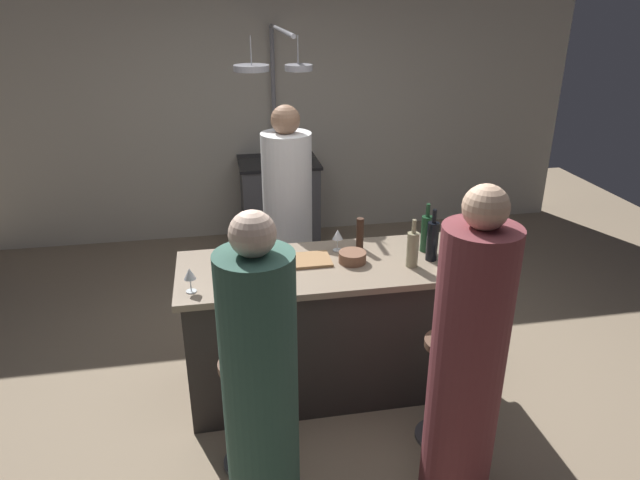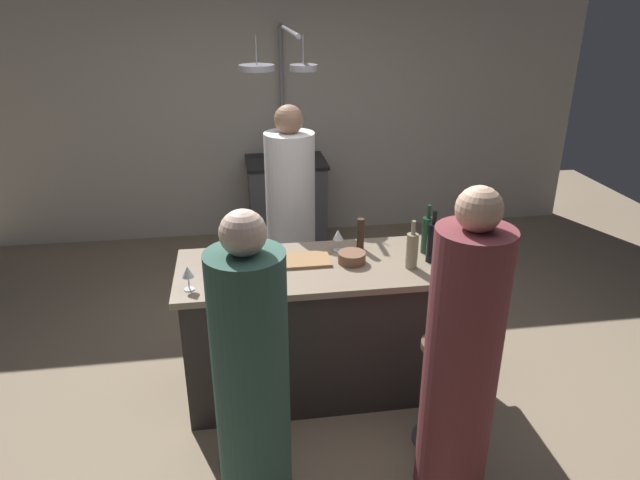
# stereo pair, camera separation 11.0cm
# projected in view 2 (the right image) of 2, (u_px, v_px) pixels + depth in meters

# --- Properties ---
(ground_plane) EXTENTS (9.00, 9.00, 0.00)m
(ground_plane) POSITION_uv_depth(u_px,v_px,m) (323.00, 384.00, 3.89)
(ground_plane) COLOR gray
(back_wall) EXTENTS (6.40, 0.16, 2.60)m
(back_wall) POSITION_uv_depth(u_px,v_px,m) (281.00, 112.00, 5.96)
(back_wall) COLOR beige
(back_wall) RESTS_ON ground_plane
(kitchen_island) EXTENTS (1.80, 0.72, 0.90)m
(kitchen_island) POSITION_uv_depth(u_px,v_px,m) (323.00, 327.00, 3.71)
(kitchen_island) COLOR #332D2B
(kitchen_island) RESTS_ON ground_plane
(stove_range) EXTENTS (0.80, 0.64, 0.89)m
(stove_range) POSITION_uv_depth(u_px,v_px,m) (287.00, 202.00, 5.94)
(stove_range) COLOR #47474C
(stove_range) RESTS_ON ground_plane
(chef) EXTENTS (0.36, 0.36, 1.73)m
(chef) POSITION_uv_depth(u_px,v_px,m) (291.00, 228.00, 4.34)
(chef) COLOR white
(chef) RESTS_ON ground_plane
(bar_stool_left) EXTENTS (0.28, 0.28, 0.68)m
(bar_stool_left) POSITION_uv_depth(u_px,v_px,m) (241.00, 408.00, 3.10)
(bar_stool_left) COLOR #4C4C51
(bar_stool_left) RESTS_ON ground_plane
(guest_left) EXTENTS (0.35, 0.35, 1.64)m
(guest_left) POSITION_uv_depth(u_px,v_px,m) (252.00, 390.00, 2.63)
(guest_left) COLOR #33594C
(guest_left) RESTS_ON ground_plane
(bar_stool_right) EXTENTS (0.28, 0.28, 0.68)m
(bar_stool_right) POSITION_uv_depth(u_px,v_px,m) (440.00, 388.00, 3.26)
(bar_stool_right) COLOR #4C4C51
(bar_stool_right) RESTS_ON ground_plane
(guest_right) EXTENTS (0.36, 0.36, 1.70)m
(guest_right) POSITION_uv_depth(u_px,v_px,m) (461.00, 367.00, 2.75)
(guest_right) COLOR brown
(guest_right) RESTS_ON ground_plane
(overhead_pot_rack) EXTENTS (0.59, 1.54, 2.17)m
(overhead_pot_rack) POSITION_uv_depth(u_px,v_px,m) (280.00, 91.00, 4.98)
(overhead_pot_rack) COLOR gray
(overhead_pot_rack) RESTS_ON ground_plane
(cutting_board) EXTENTS (0.32, 0.22, 0.02)m
(cutting_board) POSITION_uv_depth(u_px,v_px,m) (304.00, 260.00, 3.57)
(cutting_board) COLOR #997047
(cutting_board) RESTS_ON kitchen_island
(pepper_mill) EXTENTS (0.05, 0.05, 0.21)m
(pepper_mill) POSITION_uv_depth(u_px,v_px,m) (360.00, 234.00, 3.71)
(pepper_mill) COLOR #382319
(pepper_mill) RESTS_ON kitchen_island
(wine_bottle_rose) EXTENTS (0.07, 0.07, 0.29)m
(wine_bottle_rose) POSITION_uv_depth(u_px,v_px,m) (263.00, 258.00, 3.36)
(wine_bottle_rose) COLOR #B78C8E
(wine_bottle_rose) RESTS_ON kitchen_island
(wine_bottle_white) EXTENTS (0.07, 0.07, 0.30)m
(wine_bottle_white) POSITION_uv_depth(u_px,v_px,m) (412.00, 250.00, 3.45)
(wine_bottle_white) COLOR gray
(wine_bottle_white) RESTS_ON kitchen_island
(wine_bottle_dark) EXTENTS (0.07, 0.07, 0.33)m
(wine_bottle_dark) POSITION_uv_depth(u_px,v_px,m) (433.00, 242.00, 3.52)
(wine_bottle_dark) COLOR black
(wine_bottle_dark) RESTS_ON kitchen_island
(wine_bottle_green) EXTENTS (0.07, 0.07, 0.32)m
(wine_bottle_green) POSITION_uv_depth(u_px,v_px,m) (427.00, 234.00, 3.65)
(wine_bottle_green) COLOR #193D23
(wine_bottle_green) RESTS_ON kitchen_island
(wine_glass_near_right_guest) EXTENTS (0.07, 0.07, 0.15)m
(wine_glass_near_right_guest) POSITION_uv_depth(u_px,v_px,m) (338.00, 236.00, 3.68)
(wine_glass_near_right_guest) COLOR silver
(wine_glass_near_right_guest) RESTS_ON kitchen_island
(wine_glass_near_left_guest) EXTENTS (0.07, 0.07, 0.15)m
(wine_glass_near_left_guest) POSITION_uv_depth(u_px,v_px,m) (188.00, 273.00, 3.19)
(wine_glass_near_left_guest) COLOR silver
(wine_glass_near_left_guest) RESTS_ON kitchen_island
(mixing_bowl_wooden) EXTENTS (0.17, 0.17, 0.07)m
(mixing_bowl_wooden) POSITION_uv_depth(u_px,v_px,m) (352.00, 257.00, 3.55)
(mixing_bowl_wooden) COLOR brown
(mixing_bowl_wooden) RESTS_ON kitchen_island
(mixing_bowl_ceramic) EXTENTS (0.15, 0.15, 0.07)m
(mixing_bowl_ceramic) POSITION_uv_depth(u_px,v_px,m) (450.00, 267.00, 3.42)
(mixing_bowl_ceramic) COLOR silver
(mixing_bowl_ceramic) RESTS_ON kitchen_island
(mixing_bowl_blue) EXTENTS (0.18, 0.18, 0.06)m
(mixing_bowl_blue) POSITION_uv_depth(u_px,v_px,m) (247.00, 251.00, 3.64)
(mixing_bowl_blue) COLOR #334C6B
(mixing_bowl_blue) RESTS_ON kitchen_island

